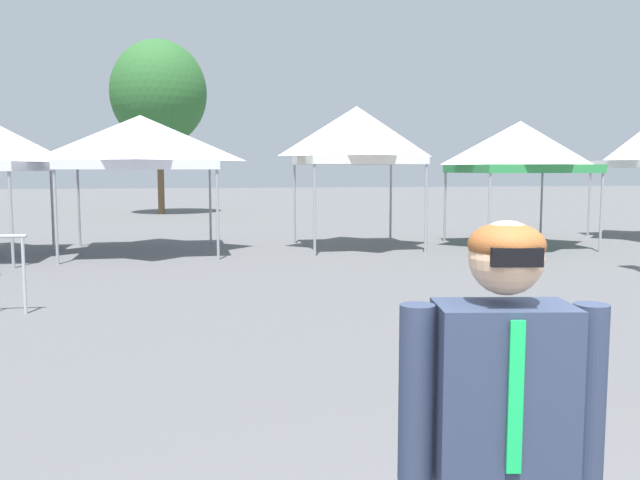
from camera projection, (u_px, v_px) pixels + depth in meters
canopy_tent_center at (141, 142)px, 15.32m from camera, size 3.47×3.47×3.17m
canopy_tent_behind_right at (357, 136)px, 16.21m from camera, size 2.79×2.79×3.45m
canopy_tent_far_right at (520, 147)px, 16.57m from camera, size 2.98×2.98×3.12m
person_foreground at (500, 456)px, 2.11m from camera, size 0.64×0.31×1.78m
tree_behind_tents_right at (159, 93)px, 28.53m from camera, size 4.07×4.07×7.43m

